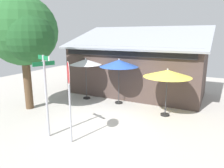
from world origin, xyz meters
TOP-DOWN VIEW (x-y plane):
  - ground_plane at (0.00, 0.00)m, footprint 28.00×28.00m
  - cafe_building at (-0.57, 5.73)m, footprint 9.09×4.87m
  - street_sign_post at (-1.37, -1.98)m, footprint 0.87×0.81m
  - stop_sign at (-0.27, -1.97)m, footprint 0.58×0.61m
  - patio_umbrella_ivory_left at (-2.86, 2.93)m, footprint 1.96×1.96m
  - patio_umbrella_royal_blue_center at (-0.65, 3.01)m, footprint 2.22×2.22m
  - patio_umbrella_mustard_right at (2.25, 2.32)m, footprint 2.31×2.31m
  - shade_tree at (-4.44, -0.08)m, footprint 3.88×3.53m

SIDE VIEW (x-z plane):
  - ground_plane at x=0.00m, z-range -0.10..0.00m
  - cafe_building at x=-0.57m, z-range -0.54..4.03m
  - street_sign_post at x=-1.37m, z-range 0.35..3.58m
  - patio_umbrella_mustard_right at x=2.25m, z-range 0.93..3.32m
  - stop_sign at x=-0.27m, z-range 0.63..3.69m
  - patio_umbrella_ivory_left at x=-2.86m, z-range 1.02..3.59m
  - patio_umbrella_royal_blue_center at x=-0.65m, z-range 1.03..3.68m
  - shade_tree at x=-4.44m, z-range 1.09..7.00m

